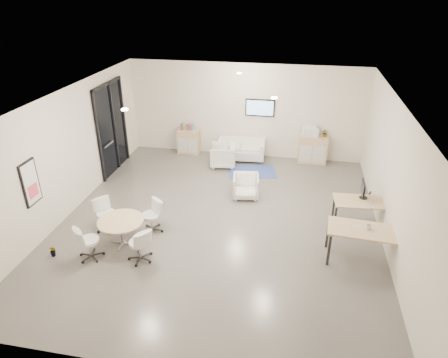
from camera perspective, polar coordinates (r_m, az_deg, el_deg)
room_shell at (r=9.62m, az=-0.71°, el=1.97°), size 9.60×10.60×4.80m
glass_door at (r=13.11m, az=-15.77°, el=7.37°), size 0.09×1.90×2.85m
artwork at (r=9.89m, az=-25.91°, el=-0.52°), size 0.05×0.54×1.04m
wall_tv at (r=13.64m, az=5.16°, el=10.10°), size 0.98×0.06×0.58m
ceiling_spots at (r=9.90m, az=-0.95°, el=12.41°), size 3.14×4.14×0.03m
sideboard_left at (r=14.33m, az=-5.06°, el=5.36°), size 0.77×0.40×0.87m
sideboard_right at (r=13.81m, az=12.51°, el=4.16°), size 0.96×0.46×0.96m
books at (r=14.16m, az=-5.29°, el=7.44°), size 0.45×0.14×0.22m
printer at (r=13.58m, az=12.21°, el=6.75°), size 0.57×0.50×0.36m
loveseat at (r=13.83m, az=2.45°, el=4.16°), size 1.66×0.91×0.60m
blue_rug at (r=13.02m, az=4.01°, el=1.07°), size 1.71×1.33×0.01m
armchair_left at (r=13.25m, az=-0.17°, el=3.53°), size 0.84×0.88×0.82m
armchair_right at (r=11.36m, az=3.13°, el=-0.91°), size 0.80×0.76×0.73m
desk_rear at (r=10.43m, az=19.30°, el=-3.34°), size 1.47×0.82×0.74m
desk_front at (r=9.21m, az=19.31°, el=-7.22°), size 1.58×0.88×0.79m
monitor at (r=10.41m, az=19.24°, el=-1.43°), size 0.20×0.50×0.44m
round_table at (r=9.58m, az=-14.50°, el=-6.18°), size 1.06×1.06×0.65m
meeting_chairs at (r=9.66m, az=-14.40°, el=-6.92°), size 2.07×2.07×0.82m
plant_cabinet at (r=13.61m, az=14.26°, el=6.29°), size 0.25×0.27×0.21m
plant_floor at (r=9.94m, az=-23.15°, el=-9.80°), size 0.24×0.32×0.13m
cup at (r=9.18m, az=20.00°, el=-6.42°), size 0.15×0.13×0.12m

